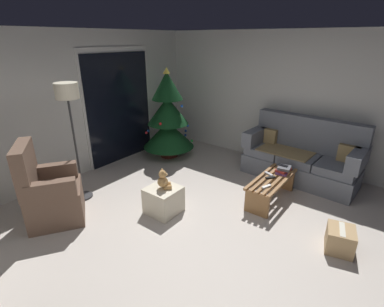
{
  "coord_description": "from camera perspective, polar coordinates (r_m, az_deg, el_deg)",
  "views": [
    {
      "loc": [
        -2.55,
        -1.55,
        2.35
      ],
      "look_at": [
        0.4,
        0.7,
        0.85
      ],
      "focal_mm": 26.85,
      "sensor_mm": 36.0,
      "label": 1
    }
  ],
  "objects": [
    {
      "name": "ground_plane",
      "position": [
        3.8,
        4.94,
        -16.3
      ],
      "size": [
        7.0,
        7.0,
        0.0
      ],
      "primitive_type": "plane",
      "color": "#BCB2A8"
    },
    {
      "name": "wall_back",
      "position": [
        5.38,
        -23.46,
        8.42
      ],
      "size": [
        5.72,
        0.12,
        2.5
      ],
      "primitive_type": "cube",
      "color": "beige",
      "rests_on": "ground"
    },
    {
      "name": "wall_right",
      "position": [
        5.73,
        21.23,
        9.48
      ],
      "size": [
        0.12,
        6.0,
        2.5
      ],
      "primitive_type": "cube",
      "color": "beige",
      "rests_on": "ground"
    },
    {
      "name": "patio_door_frame",
      "position": [
        5.91,
        -14.25,
        9.14
      ],
      "size": [
        1.6,
        0.02,
        2.2
      ],
      "primitive_type": "cube",
      "color": "silver",
      "rests_on": "ground"
    },
    {
      "name": "patio_door_glass",
      "position": [
        5.91,
        -14.1,
        8.65
      ],
      "size": [
        1.5,
        0.02,
        2.1
      ],
      "primitive_type": "cube",
      "color": "black",
      "rests_on": "ground"
    },
    {
      "name": "couch",
      "position": [
        5.4,
        20.89,
        -0.68
      ],
      "size": [
        0.88,
        1.98,
        1.08
      ],
      "color": "slate",
      "rests_on": "ground"
    },
    {
      "name": "coffee_table",
      "position": [
        4.58,
        15.48,
        -6.11
      ],
      "size": [
        1.1,
        0.4,
        0.38
      ],
      "color": "olive",
      "rests_on": "ground"
    },
    {
      "name": "remote_silver",
      "position": [
        4.61,
        15.02,
        -3.94
      ],
      "size": [
        0.1,
        0.16,
        0.02
      ],
      "primitive_type": "cube",
      "rotation": [
        0.0,
        0.0,
        5.88
      ],
      "color": "#ADADB2",
      "rests_on": "coffee_table"
    },
    {
      "name": "remote_white",
      "position": [
        4.22,
        14.57,
        -6.37
      ],
      "size": [
        0.16,
        0.1,
        0.02
      ],
      "primitive_type": "cube",
      "rotation": [
        0.0,
        0.0,
        1.22
      ],
      "color": "silver",
      "rests_on": "coffee_table"
    },
    {
      "name": "remote_black",
      "position": [
        4.5,
        15.33,
        -4.62
      ],
      "size": [
        0.15,
        0.13,
        0.02
      ],
      "primitive_type": "cube",
      "rotation": [
        0.0,
        0.0,
        4.01
      ],
      "color": "black",
      "rests_on": "coffee_table"
    },
    {
      "name": "book_stack",
      "position": [
        4.72,
        17.69,
        -3.09
      ],
      "size": [
        0.27,
        0.22,
        0.1
      ],
      "color": "#6B3D7A",
      "rests_on": "coffee_table"
    },
    {
      "name": "cell_phone",
      "position": [
        4.72,
        17.65,
        -2.27
      ],
      "size": [
        0.07,
        0.15,
        0.01
      ],
      "primitive_type": "cube",
      "rotation": [
        0.0,
        0.0,
        -0.02
      ],
      "color": "black",
      "rests_on": "book_stack"
    },
    {
      "name": "christmas_tree",
      "position": [
        5.9,
        -4.8,
        6.89
      ],
      "size": [
        1.07,
        1.06,
        1.83
      ],
      "color": "#4C1E19",
      "rests_on": "ground"
    },
    {
      "name": "armchair",
      "position": [
        4.33,
        -26.37,
        -7.2
      ],
      "size": [
        0.95,
        0.95,
        1.13
      ],
      "color": "brown",
      "rests_on": "ground"
    },
    {
      "name": "floor_lamp",
      "position": [
        4.42,
        -23.32,
        9.22
      ],
      "size": [
        0.32,
        0.32,
        1.78
      ],
      "color": "#2D2D30",
      "rests_on": "ground"
    },
    {
      "name": "ottoman",
      "position": [
        4.18,
        -5.67,
        -9.17
      ],
      "size": [
        0.44,
        0.44,
        0.39
      ],
      "primitive_type": "cube",
      "color": "beige",
      "rests_on": "ground"
    },
    {
      "name": "teddy_bear_honey",
      "position": [
        4.03,
        -5.68,
        -5.33
      ],
      "size": [
        0.22,
        0.21,
        0.29
      ],
      "color": "tan",
      "rests_on": "ottoman"
    },
    {
      "name": "cardboard_box_taped_mid_floor",
      "position": [
        3.94,
        27.32,
        -14.92
      ],
      "size": [
        0.4,
        0.37,
        0.29
      ],
      "color": "tan",
      "rests_on": "ground"
    }
  ]
}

